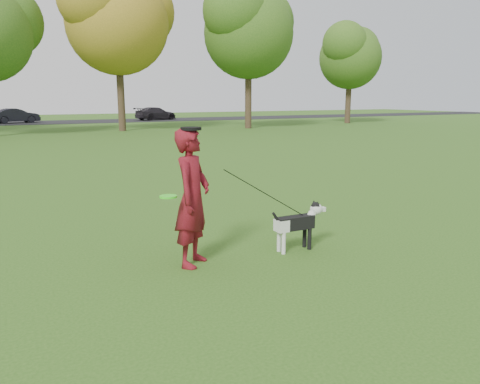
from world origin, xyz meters
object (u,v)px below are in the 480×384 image
dog (299,221)px  car_right (156,113)px  man (192,198)px  car_mid (16,116)px

dog → car_right: size_ratio=0.23×
man → dog: man is taller
car_right → dog: bearing=147.2°
man → car_right: 41.76m
man → dog: (1.69, -0.14, -0.51)m
dog → car_mid: size_ratio=0.26×
car_mid → dog: bearing=165.6°
car_mid → car_right: size_ratio=0.90×
dog → car_right: bearing=76.2°
car_mid → car_right: bearing=-108.4°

